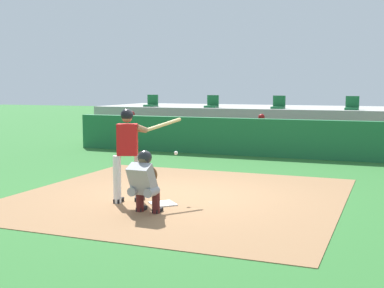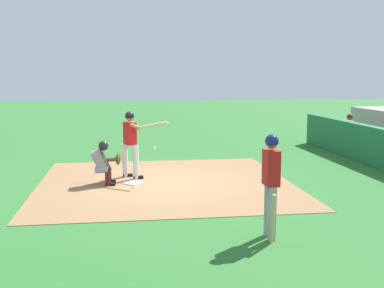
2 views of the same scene
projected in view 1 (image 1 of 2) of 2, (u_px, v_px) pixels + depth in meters
name	position (u px, v px, depth m)	size (l,w,h in m)	color
ground_plane	(179.00, 197.00, 10.40)	(80.00, 80.00, 0.00)	#2D6B2D
dirt_infield	(179.00, 196.00, 10.40)	(6.40, 6.40, 0.01)	#936B47
home_plate	(163.00, 204.00, 9.66)	(0.44, 0.44, 0.02)	white
batter_at_plate	(129.00, 149.00, 9.75)	(0.95, 1.19, 1.80)	silver
catcher_crouched	(145.00, 180.00, 8.92)	(0.49, 1.64, 1.13)	gray
dugout_wall	(259.00, 137.00, 16.34)	(13.00, 0.30, 1.20)	#1E6638
dugout_bench	(266.00, 146.00, 17.31)	(11.80, 0.44, 0.45)	olive
dugout_player_0	(130.00, 128.00, 18.97)	(0.49, 0.70, 1.30)	#939399
dugout_player_1	(260.00, 133.00, 17.17)	(0.49, 0.70, 1.30)	#939399
stands_platform	(286.00, 125.00, 20.39)	(15.00, 4.40, 1.40)	#9E9E99
stadium_seat_0	(152.00, 103.00, 20.79)	(0.46, 0.46, 0.48)	#196033
stadium_seat_1	(212.00, 104.00, 19.84)	(0.46, 0.46, 0.48)	#196033
stadium_seat_2	(278.00, 105.00, 18.89)	(0.46, 0.46, 0.48)	#196033
stadium_seat_3	(352.00, 106.00, 17.94)	(0.46, 0.46, 0.48)	#196033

